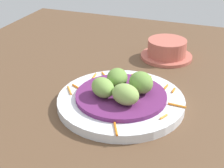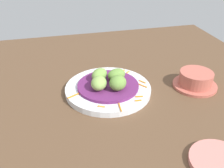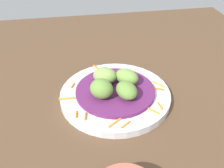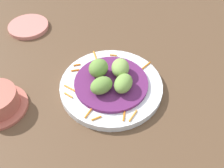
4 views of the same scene
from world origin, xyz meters
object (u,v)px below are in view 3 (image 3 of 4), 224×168
(main_plate, at_px, (115,95))
(guac_scoop_right, at_px, (127,77))
(guac_scoop_center, at_px, (127,90))
(guac_scoop_left, at_px, (103,88))
(guac_scoop_back, at_px, (105,76))

(main_plate, distance_m, guac_scoop_right, 0.05)
(guac_scoop_center, bearing_deg, main_plate, -148.37)
(guac_scoop_left, bearing_deg, main_plate, 121.63)
(guac_scoop_left, xyz_separation_m, guac_scoop_back, (-0.05, 0.01, -0.00))
(main_plate, height_order, guac_scoop_back, guac_scoop_back)
(main_plate, bearing_deg, guac_scoop_center, 31.63)
(main_plate, distance_m, guac_scoop_back, 0.05)
(guac_scoop_left, relative_size, guac_scoop_back, 0.95)
(guac_scoop_left, bearing_deg, guac_scoop_center, 76.63)
(main_plate, relative_size, guac_scoop_right, 4.47)
(guac_scoop_left, height_order, guac_scoop_center, guac_scoop_left)
(main_plate, xyz_separation_m, guac_scoop_center, (0.03, 0.02, 0.03))
(guac_scoop_center, bearing_deg, guac_scoop_left, -103.37)
(main_plate, xyz_separation_m, guac_scoop_right, (-0.02, 0.03, 0.03))
(main_plate, relative_size, guac_scoop_center, 4.56)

